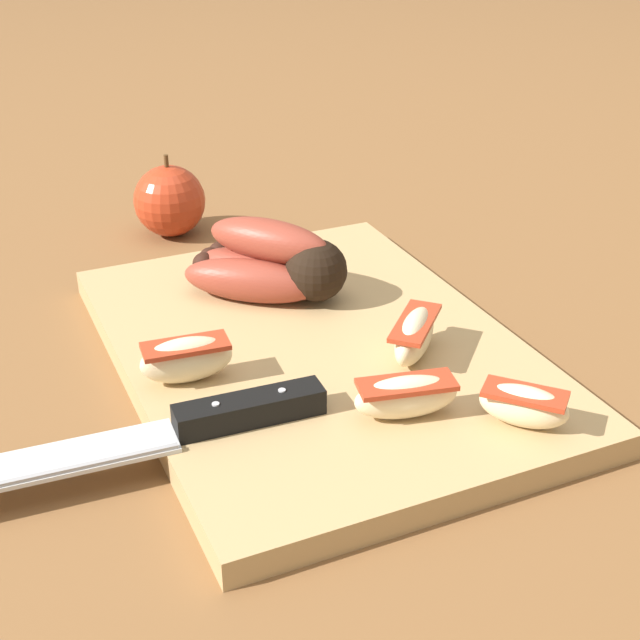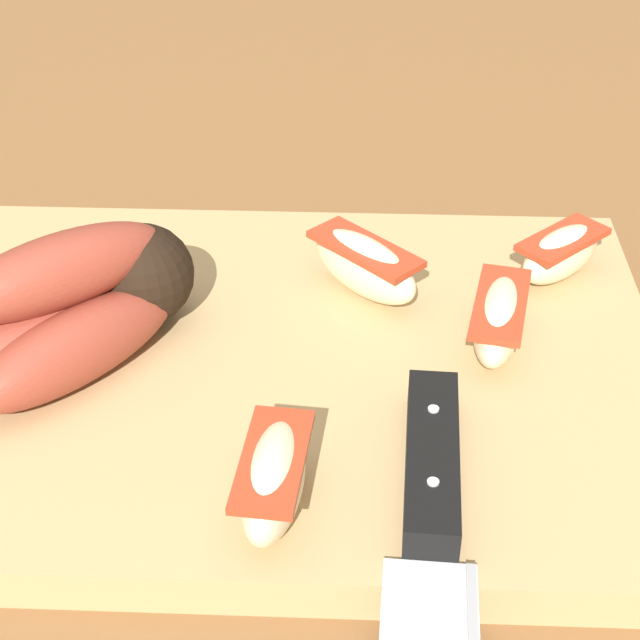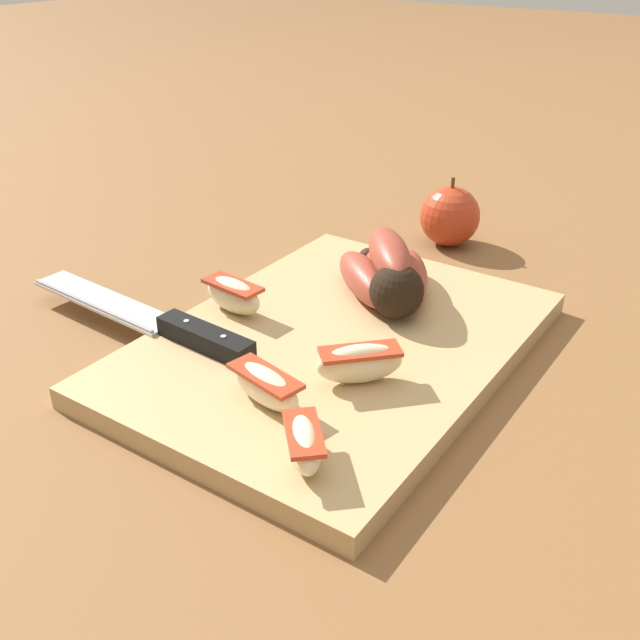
{
  "view_description": "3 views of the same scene",
  "coord_description": "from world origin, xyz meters",
  "px_view_note": "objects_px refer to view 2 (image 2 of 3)",
  "views": [
    {
      "loc": [
        -0.54,
        0.23,
        0.36
      ],
      "look_at": [
        -0.0,
        -0.01,
        0.04
      ],
      "focal_mm": 50.49,
      "sensor_mm": 36.0,
      "label": 1
    },
    {
      "loc": [
        -0.04,
        0.39,
        0.33
      ],
      "look_at": [
        -0.02,
        0.0,
        0.05
      ],
      "focal_mm": 57.49,
      "sensor_mm": 36.0,
      "label": 2
    },
    {
      "loc": [
        -0.47,
        -0.32,
        0.35
      ],
      "look_at": [
        -0.01,
        -0.0,
        0.04
      ],
      "focal_mm": 41.21,
      "sensor_mm": 36.0,
      "label": 3
    }
  ],
  "objects_px": {
    "chefs_knife": "(432,552)",
    "apple_wedge_extra": "(274,479)",
    "apple_wedge_middle": "(365,265)",
    "apple_wedge_far": "(499,319)",
    "banana_bunch": "(70,307)",
    "apple_wedge_near": "(561,253)"
  },
  "relations": [
    {
      "from": "chefs_knife",
      "to": "apple_wedge_extra",
      "type": "distance_m",
      "value": 0.07
    },
    {
      "from": "apple_wedge_middle",
      "to": "apple_wedge_far",
      "type": "relative_size",
      "value": 0.91
    },
    {
      "from": "chefs_knife",
      "to": "apple_wedge_extra",
      "type": "xyz_separation_m",
      "value": [
        0.06,
        -0.03,
        0.01
      ]
    },
    {
      "from": "apple_wedge_middle",
      "to": "apple_wedge_far",
      "type": "xyz_separation_m",
      "value": [
        -0.07,
        0.04,
        -0.0
      ]
    },
    {
      "from": "apple_wedge_middle",
      "to": "apple_wedge_far",
      "type": "bearing_deg",
      "value": 146.56
    },
    {
      "from": "banana_bunch",
      "to": "apple_wedge_far",
      "type": "bearing_deg",
      "value": -176.9
    },
    {
      "from": "banana_bunch",
      "to": "chefs_knife",
      "type": "xyz_separation_m",
      "value": [
        -0.17,
        0.13,
        -0.02
      ]
    },
    {
      "from": "apple_wedge_extra",
      "to": "apple_wedge_near",
      "type": "bearing_deg",
      "value": -127.89
    },
    {
      "from": "apple_wedge_middle",
      "to": "apple_wedge_extra",
      "type": "bearing_deg",
      "value": 77.59
    },
    {
      "from": "apple_wedge_middle",
      "to": "apple_wedge_near",
      "type": "bearing_deg",
      "value": -169.08
    },
    {
      "from": "banana_bunch",
      "to": "chefs_knife",
      "type": "distance_m",
      "value": 0.22
    },
    {
      "from": "apple_wedge_middle",
      "to": "banana_bunch",
      "type": "bearing_deg",
      "value": 21.07
    },
    {
      "from": "banana_bunch",
      "to": "apple_wedge_far",
      "type": "distance_m",
      "value": 0.21
    },
    {
      "from": "apple_wedge_far",
      "to": "apple_wedge_extra",
      "type": "xyz_separation_m",
      "value": [
        0.1,
        0.12,
        0.0
      ]
    },
    {
      "from": "apple_wedge_near",
      "to": "banana_bunch",
      "type": "bearing_deg",
      "value": 16.87
    },
    {
      "from": "chefs_knife",
      "to": "apple_wedge_near",
      "type": "distance_m",
      "value": 0.22
    },
    {
      "from": "apple_wedge_middle",
      "to": "apple_wedge_extra",
      "type": "distance_m",
      "value": 0.17
    },
    {
      "from": "chefs_knife",
      "to": "apple_wedge_near",
      "type": "relative_size",
      "value": 4.84
    },
    {
      "from": "chefs_knife",
      "to": "banana_bunch",
      "type": "bearing_deg",
      "value": -37.95
    },
    {
      "from": "apple_wedge_near",
      "to": "apple_wedge_middle",
      "type": "bearing_deg",
      "value": 10.92
    },
    {
      "from": "chefs_knife",
      "to": "apple_wedge_middle",
      "type": "bearing_deg",
      "value": -81.81
    },
    {
      "from": "chefs_knife",
      "to": "apple_wedge_near",
      "type": "xyz_separation_m",
      "value": [
        -0.08,
        -0.21,
        0.01
      ]
    }
  ]
}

